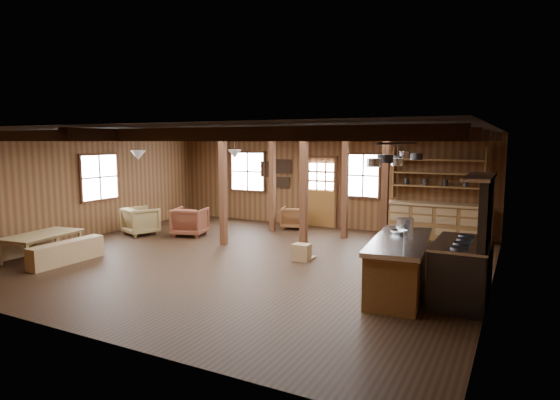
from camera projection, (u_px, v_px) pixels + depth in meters
name	position (u px, v px, depth m)	size (l,w,h in m)	color
room	(243.00, 196.00, 10.17)	(10.04, 9.04, 2.84)	black
ceiling_joists	(246.00, 137.00, 10.17)	(9.80, 8.82, 0.18)	black
timber_posts	(304.00, 189.00, 11.76)	(3.95, 2.35, 2.80)	#432313
back_door	(321.00, 198.00, 14.15)	(1.02, 0.08, 2.15)	brown
window_back_left	(248.00, 172.00, 15.26)	(1.32, 0.06, 1.32)	white
window_back_right	(363.00, 176.00, 13.47)	(1.02, 0.06, 1.32)	white
window_left	(99.00, 177.00, 12.86)	(0.14, 1.24, 1.32)	white
notice_boards	(277.00, 171.00, 14.75)	(1.08, 0.03, 0.90)	silver
back_counter	(436.00, 216.00, 12.41)	(2.55, 0.60, 2.45)	brown
pendant_lamps	(189.00, 154.00, 11.98)	(1.86, 2.36, 0.66)	#2A2A2C
pot_rack	(396.00, 157.00, 8.76)	(0.40, 3.00, 0.43)	#2A2A2C
kitchen_island	(399.00, 265.00, 8.01)	(1.13, 2.58, 1.20)	brown
step_stool	(302.00, 252.00, 10.17)	(0.42, 0.30, 0.37)	olive
commercial_range	(465.00, 262.00, 7.52)	(0.86, 1.67, 2.06)	#2A2A2C
dining_table	(44.00, 246.00, 10.30)	(1.61, 0.90, 0.57)	#997845
bench_wall	(22.00, 245.00, 10.65)	(0.32, 1.70, 0.47)	olive
bench_aisle	(67.00, 252.00, 9.96)	(0.32, 1.70, 0.47)	olive
armchair_a	(190.00, 222.00, 12.86)	(0.83, 0.86, 0.78)	brown
armchair_b	(294.00, 218.00, 13.93)	(0.69, 0.71, 0.65)	brown
armchair_c	(141.00, 221.00, 13.01)	(0.82, 0.84, 0.77)	olive
counter_pot	(405.00, 224.00, 8.84)	(0.32, 0.32, 0.19)	silver
bowl	(399.00, 232.00, 8.37)	(0.28, 0.28, 0.07)	silver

